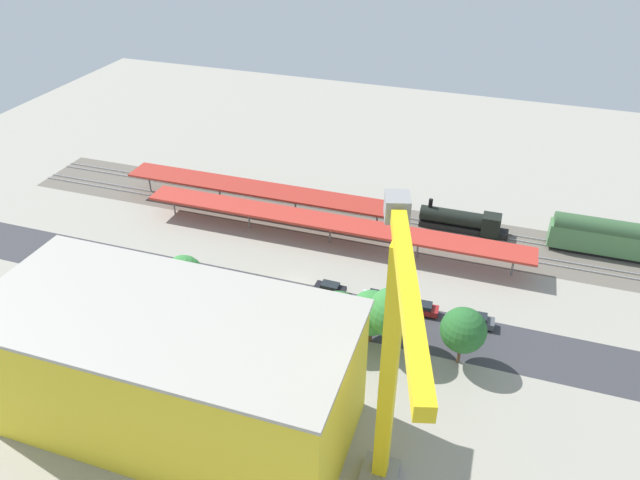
{
  "coord_description": "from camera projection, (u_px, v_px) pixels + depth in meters",
  "views": [
    {
      "loc": [
        -24.98,
        62.43,
        52.13
      ],
      "look_at": [
        -4.2,
        0.99,
        9.94
      ],
      "focal_mm": 32.73,
      "sensor_mm": 36.0,
      "label": 1
    }
  ],
  "objects": [
    {
      "name": "street_tree_2",
      "position": [
        392.0,
        312.0,
        70.84
      ],
      "size": [
        6.2,
        6.2,
        9.22
      ],
      "color": "brown",
      "rests_on": "ground"
    },
    {
      "name": "track_rails",
      "position": [
        338.0,
        217.0,
        101.53
      ],
      "size": [
        116.84,
        7.82,
        0.12
      ],
      "color": "#9E9EA8",
      "rests_on": "ground"
    },
    {
      "name": "passenger_coach",
      "position": [
        612.0,
        237.0,
        90.31
      ],
      "size": [
        18.41,
        3.2,
        6.16
      ],
      "color": "black",
      "rests_on": "ground"
    },
    {
      "name": "construction_building",
      "position": [
        172.0,
        370.0,
        61.04
      ],
      "size": [
        38.01,
        16.91,
        14.76
      ],
      "primitive_type": "cube",
      "rotation": [
        0.0,
        0.0,
        0.01
      ],
      "color": "yellow",
      "rests_on": "ground"
    },
    {
      "name": "platform_canopy_near",
      "position": [
        330.0,
        222.0,
        92.86
      ],
      "size": [
        63.38,
        5.2,
        4.12
      ],
      "color": "#B73328",
      "rests_on": "ground"
    },
    {
      "name": "parked_car_1",
      "position": [
        423.0,
        309.0,
        79.66
      ],
      "size": [
        4.24,
        2.01,
        1.73
      ],
      "color": "black",
      "rests_on": "ground"
    },
    {
      "name": "street_asphalt",
      "position": [
        288.0,
        301.0,
        82.39
      ],
      "size": [
        116.9,
        9.84,
        0.01
      ],
      "primitive_type": "cube",
      "rotation": [
        0.0,
        0.0,
        0.01
      ],
      "color": "#38383D",
      "rests_on": "ground"
    },
    {
      "name": "street_tree_1",
      "position": [
        184.0,
        275.0,
        79.02
      ],
      "size": [
        5.34,
        5.34,
        7.81
      ],
      "color": "brown",
      "rests_on": "ground"
    },
    {
      "name": "rail_bed",
      "position": [
        338.0,
        218.0,
        101.62
      ],
      "size": [
        116.93,
        14.26,
        0.01
      ],
      "primitive_type": "cube",
      "rotation": [
        0.0,
        0.0,
        0.01
      ],
      "color": "#665E54",
      "rests_on": "ground"
    },
    {
      "name": "locomotive",
      "position": [
        464.0,
        221.0,
        97.12
      ],
      "size": [
        14.65,
        2.77,
        4.95
      ],
      "color": "black",
      "rests_on": "ground"
    },
    {
      "name": "parked_car_3",
      "position": [
        330.0,
        289.0,
        83.62
      ],
      "size": [
        4.54,
        1.96,
        1.53
      ],
      "color": "black",
      "rests_on": "ground"
    },
    {
      "name": "parked_car_0",
      "position": [
        476.0,
        321.0,
        77.61
      ],
      "size": [
        4.73,
        2.08,
        1.78
      ],
      "color": "black",
      "rests_on": "ground"
    },
    {
      "name": "street_tree_5",
      "position": [
        372.0,
        313.0,
        73.01
      ],
      "size": [
        5.77,
        5.77,
        7.56
      ],
      "color": "brown",
      "rests_on": "ground"
    },
    {
      "name": "parked_car_2",
      "position": [
        378.0,
        299.0,
        81.54
      ],
      "size": [
        4.66,
        1.93,
        1.74
      ],
      "color": "black",
      "rests_on": "ground"
    },
    {
      "name": "ground_plane",
      "position": [
        295.0,
        289.0,
        84.71
      ],
      "size": [
        186.94,
        186.94,
        0.0
      ],
      "primitive_type": "plane",
      "color": "#9E998C",
      "rests_on": "ground"
    },
    {
      "name": "platform_canopy_far",
      "position": [
        256.0,
        189.0,
        101.65
      ],
      "size": [
        48.41,
        5.71,
        4.45
      ],
      "color": "#A82D23",
      "rests_on": "ground"
    },
    {
      "name": "tower_crane",
      "position": [
        392.0,
        363.0,
        48.21
      ],
      "size": [
        7.71,
        21.82,
        29.83
      ],
      "color": "gray",
      "rests_on": "ground"
    },
    {
      "name": "box_truck_0",
      "position": [
        156.0,
        313.0,
        77.69
      ],
      "size": [
        9.17,
        3.19,
        3.12
      ],
      "color": "black",
      "rests_on": "ground"
    },
    {
      "name": "construction_roof_slab",
      "position": [
        161.0,
        315.0,
        56.9
      ],
      "size": [
        38.62,
        17.51,
        0.4
      ],
      "primitive_type": "cube",
      "rotation": [
        0.0,
        0.0,
        0.01
      ],
      "color": "#ADA89E",
      "rests_on": "construction_building"
    },
    {
      "name": "street_tree_3",
      "position": [
        402.0,
        312.0,
        71.49
      ],
      "size": [
        4.99,
        4.99,
        8.22
      ],
      "color": "brown",
      "rests_on": "ground"
    },
    {
      "name": "street_tree_4",
      "position": [
        338.0,
        313.0,
        72.56
      ],
      "size": [
        5.59,
        5.59,
        7.75
      ],
      "color": "brown",
      "rests_on": "ground"
    },
    {
      "name": "traffic_light",
      "position": [
        222.0,
        286.0,
        78.67
      ],
      "size": [
        0.5,
        0.36,
        6.1
      ],
      "color": "#333333",
      "rests_on": "ground"
    },
    {
      "name": "street_tree_0",
      "position": [
        463.0,
        330.0,
        69.48
      ],
      "size": [
        5.57,
        5.57,
        8.02
      ],
      "color": "brown",
      "rests_on": "ground"
    }
  ]
}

